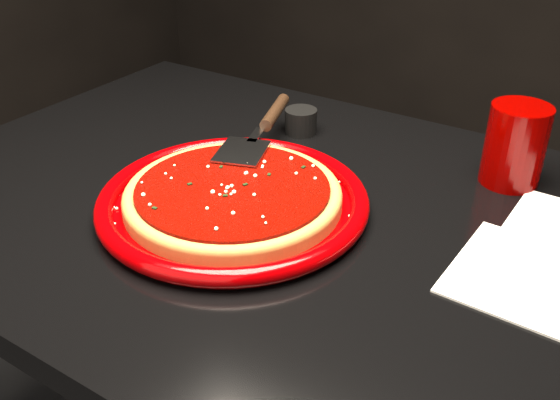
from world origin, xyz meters
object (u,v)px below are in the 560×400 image
at_px(cup, 515,145).
at_px(ramekin, 301,121).
at_px(plate, 233,201).
at_px(table, 288,387).
at_px(pizza_server, 261,128).

height_order(cup, ramekin, cup).
xyz_separation_m(plate, cup, (0.31, 0.30, 0.05)).
bearing_deg(cup, table, -135.43).
bearing_deg(plate, ramekin, 101.55).
bearing_deg(pizza_server, cup, 0.32).
xyz_separation_m(pizza_server, ramekin, (0.01, 0.11, -0.03)).
height_order(pizza_server, cup, cup).
height_order(table, plate, plate).
height_order(plate, cup, cup).
relative_size(plate, pizza_server, 1.27).
bearing_deg(table, plate, -138.12).
relative_size(table, plate, 3.10).
xyz_separation_m(pizza_server, cup, (0.37, 0.13, 0.01)).
distance_m(plate, ramekin, 0.29).
distance_m(table, cup, 0.56).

